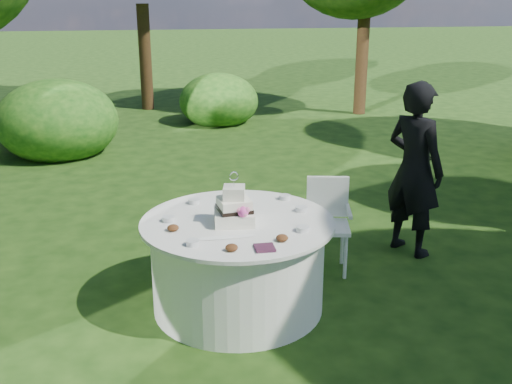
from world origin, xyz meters
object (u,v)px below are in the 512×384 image
at_px(table, 238,264).
at_px(chair, 328,217).
at_px(guest, 414,169).
at_px(cake, 234,209).
at_px(napkins, 265,248).

relative_size(table, chair, 1.78).
distance_m(guest, cake, 2.09).
bearing_deg(cake, napkins, -75.75).
xyz_separation_m(table, cake, (-0.03, -0.05, 0.50)).
relative_size(cake, chair, 0.49).
bearing_deg(guest, table, 85.09).
xyz_separation_m(guest, cake, (-1.90, -0.87, 0.02)).
bearing_deg(cake, table, 58.64).
xyz_separation_m(napkins, table, (-0.11, 0.59, -0.39)).
distance_m(table, cake, 0.50).
xyz_separation_m(guest, chair, (-0.93, -0.23, -0.35)).
height_order(guest, chair, guest).
relative_size(napkins, table, 0.09).
relative_size(guest, cake, 4.07).
bearing_deg(guest, cake, 86.02).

